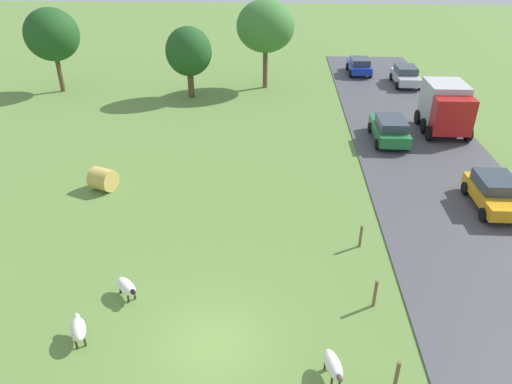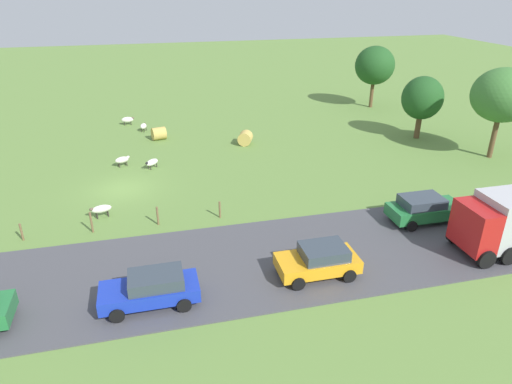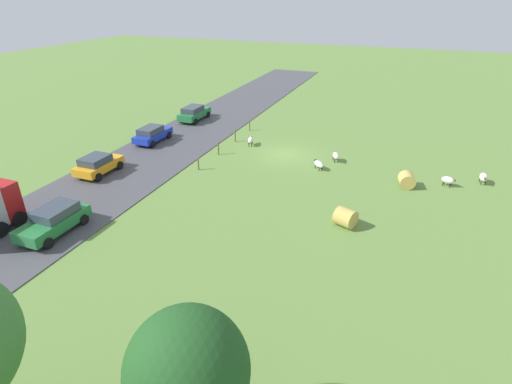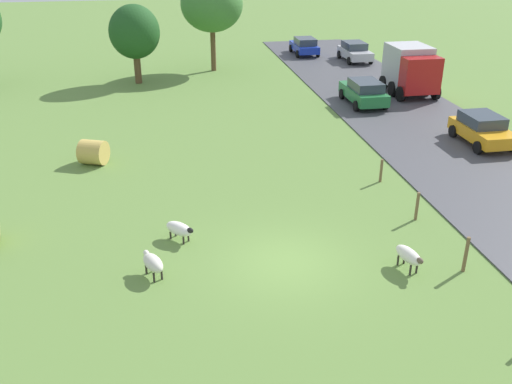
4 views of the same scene
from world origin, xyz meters
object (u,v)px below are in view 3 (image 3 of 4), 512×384
at_px(hay_bale_1, 407,180).
at_px(tree_1, 188,371).
at_px(sheep_2, 251,140).
at_px(sheep_0, 448,180).
at_px(car_1, 194,113).
at_px(car_3, 54,220).
at_px(sheep_1, 336,156).
at_px(sheep_4, 484,177).
at_px(car_4, 152,134).
at_px(car_2, 98,164).
at_px(sheep_3, 319,164).
at_px(hay_bale_0, 346,218).

bearing_deg(hay_bale_1, tree_1, 77.26).
bearing_deg(sheep_2, sheep_0, 170.51).
relative_size(car_1, car_3, 1.05).
bearing_deg(sheep_1, sheep_0, 168.50).
distance_m(sheep_4, car_4, 28.60).
bearing_deg(car_1, tree_1, 119.19).
xyz_separation_m(car_2, car_3, (-3.55, 7.94, 0.04)).
height_order(sheep_0, sheep_2, sheep_2).
distance_m(sheep_1, sheep_3, 2.40).
bearing_deg(sheep_0, car_4, -0.40).
distance_m(car_2, car_3, 8.70).
distance_m(sheep_0, tree_1, 25.51).
distance_m(sheep_0, sheep_3, 9.72).
height_order(sheep_2, car_4, car_4).
xyz_separation_m(hay_bale_1, tree_1, (5.14, 22.72, 3.07)).
distance_m(sheep_1, sheep_2, 8.32).
bearing_deg(tree_1, sheep_3, -85.87).
distance_m(hay_bale_0, car_2, 19.66).
bearing_deg(car_3, sheep_4, -145.23).
relative_size(car_3, car_4, 1.01).
xyz_separation_m(sheep_1, hay_bale_0, (-2.67, 10.29, 0.07)).
height_order(hay_bale_0, tree_1, tree_1).
height_order(hay_bale_0, car_4, car_4).
relative_size(sheep_2, hay_bale_1, 1.12).
bearing_deg(car_4, sheep_0, 179.60).
height_order(car_2, car_3, car_3).
bearing_deg(car_3, car_2, -65.89).
bearing_deg(car_3, sheep_3, -129.26).
relative_size(sheep_3, car_2, 0.30).
relative_size(sheep_1, hay_bale_1, 1.03).
relative_size(sheep_0, car_3, 0.25).
bearing_deg(hay_bale_1, hay_bale_0, 66.00).
xyz_separation_m(sheep_0, sheep_3, (9.72, 0.42, -0.02)).
relative_size(hay_bale_1, car_3, 0.27).
relative_size(sheep_4, car_4, 0.29).
relative_size(hay_bale_0, hay_bale_1, 1.00).
height_order(car_1, car_4, car_1).
bearing_deg(sheep_4, sheep_0, 30.47).
relative_size(sheep_2, car_1, 0.29).
bearing_deg(car_3, sheep_0, -144.77).
height_order(sheep_4, hay_bale_0, hay_bale_0).
bearing_deg(sheep_0, car_2, 16.70).
bearing_deg(sheep_3, sheep_0, -177.55).
relative_size(sheep_4, tree_1, 0.22).
bearing_deg(tree_1, hay_bale_1, -102.74).
relative_size(sheep_1, sheep_4, 0.97).
relative_size(sheep_1, tree_1, 0.22).
bearing_deg(sheep_0, car_1, -17.17).
height_order(sheep_2, tree_1, tree_1).
height_order(car_1, car_3, car_1).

